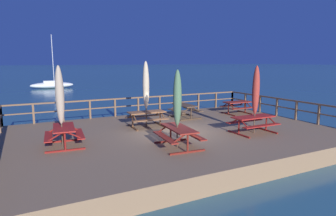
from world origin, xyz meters
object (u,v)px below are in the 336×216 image
object	(u,v)px
patio_umbrella_tall_back_left	(256,90)
patio_umbrella_tall_mid_left	(60,96)
picnic_table_back_right	(64,132)
picnic_table_mid_right	(185,108)
picnic_table_front_left	(253,121)
patio_umbrella_short_mid	(146,86)
picnic_table_back_left	(237,105)
patio_umbrella_tall_mid_right	(177,99)
picnic_table_front_right	(147,116)
sailboat_distant	(52,85)
picnic_table_mid_left	(179,133)

from	to	relation	value
patio_umbrella_tall_back_left	patio_umbrella_tall_mid_left	distance (m)	8.28
picnic_table_back_right	picnic_table_mid_right	xyz separation A→B (m)	(6.95, 2.78, 0.00)
picnic_table_front_left	picnic_table_mid_right	bearing A→B (deg)	102.74
picnic_table_mid_right	patio_umbrella_tall_mid_left	bearing A→B (deg)	-158.70
picnic_table_mid_right	patio_umbrella_short_mid	bearing A→B (deg)	-157.96
picnic_table_back_left	picnic_table_mid_right	world-z (taller)	same
patio_umbrella_tall_mid_right	picnic_table_front_left	bearing A→B (deg)	5.22
picnic_table_back_left	patio_umbrella_tall_back_left	size ratio (longest dim) A/B	0.56
patio_umbrella_short_mid	patio_umbrella_tall_mid_right	bearing A→B (deg)	-94.00
picnic_table_front_right	patio_umbrella_tall_mid_left	world-z (taller)	patio_umbrella_tall_mid_left
sailboat_distant	picnic_table_back_left	bearing A→B (deg)	-75.64
picnic_table_mid_left	patio_umbrella_tall_back_left	world-z (taller)	patio_umbrella_tall_back_left
picnic_table_back_left	patio_umbrella_tall_back_left	distance (m)	4.95
picnic_table_mid_right	patio_umbrella_short_mid	world-z (taller)	patio_umbrella_short_mid
picnic_table_front_left	patio_umbrella_tall_mid_right	bearing A→B (deg)	-174.78
picnic_table_back_right	sailboat_distant	bearing A→B (deg)	85.87
patio_umbrella_tall_mid_right	patio_umbrella_short_mid	bearing A→B (deg)	86.00
picnic_table_front_right	patio_umbrella_tall_back_left	xyz separation A→B (m)	(3.93, -3.34, 1.38)
picnic_table_mid_right	patio_umbrella_tall_back_left	xyz separation A→B (m)	(1.08, -4.45, 1.39)
picnic_table_mid_right	patio_umbrella_tall_mid_right	distance (m)	5.91
picnic_table_mid_left	picnic_table_back_left	size ratio (longest dim) A/B	1.19
picnic_table_back_left	patio_umbrella_tall_mid_right	distance (m)	8.13
picnic_table_front_left	sailboat_distant	bearing A→B (deg)	98.84
picnic_table_back_left	picnic_table_mid_left	bearing A→B (deg)	-145.92
picnic_table_front_left	picnic_table_back_left	xyz separation A→B (m)	(2.52, 4.08, -0.01)
patio_umbrella_tall_back_left	sailboat_distant	distance (m)	35.96
picnic_table_mid_left	picnic_table_mid_right	size ratio (longest dim) A/B	1.17
picnic_table_front_right	sailboat_distant	size ratio (longest dim) A/B	0.24
picnic_table_mid_left	picnic_table_back_left	world-z (taller)	same
patio_umbrella_tall_mid_right	sailboat_distant	distance (m)	35.92
picnic_table_front_right	picnic_table_mid_left	xyz separation A→B (m)	(-0.24, -3.73, 0.00)
picnic_table_front_right	patio_umbrella_tall_mid_right	xyz separation A→B (m)	(-0.30, -3.72, 1.31)
picnic_table_back_left	patio_umbrella_tall_mid_left	bearing A→B (deg)	-167.36
picnic_table_back_right	picnic_table_mid_left	size ratio (longest dim) A/B	0.90
picnic_table_front_left	patio_umbrella_tall_back_left	distance (m)	1.38
patio_umbrella_tall_mid_left	sailboat_distant	xyz separation A→B (m)	(2.51, 33.75, -2.15)
picnic_table_mid_left	picnic_table_back_right	bearing A→B (deg)	151.90
picnic_table_front_left	picnic_table_mid_left	xyz separation A→B (m)	(-4.09, -0.39, -0.00)
picnic_table_front_right	picnic_table_back_left	world-z (taller)	same
patio_umbrella_tall_mid_left	patio_umbrella_short_mid	size ratio (longest dim) A/B	0.95
picnic_table_back_right	patio_umbrella_short_mid	world-z (taller)	patio_umbrella_short_mid
picnic_table_back_right	patio_umbrella_tall_mid_right	xyz separation A→B (m)	(3.81, -2.05, 1.32)
sailboat_distant	picnic_table_front_right	bearing A→B (deg)	-87.03
picnic_table_mid_left	sailboat_distant	distance (m)	35.89
sailboat_distant	patio_umbrella_tall_mid_left	bearing A→B (deg)	-94.25
picnic_table_back_left	patio_umbrella_tall_back_left	bearing A→B (deg)	-120.94
picnic_table_back_right	patio_umbrella_tall_back_left	size ratio (longest dim) A/B	0.60
picnic_table_front_left	picnic_table_front_right	xyz separation A→B (m)	(-3.85, 3.34, -0.01)
picnic_table_mid_right	picnic_table_front_left	bearing A→B (deg)	-77.26
patio_umbrella_tall_back_left	sailboat_distant	world-z (taller)	sailboat_distant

